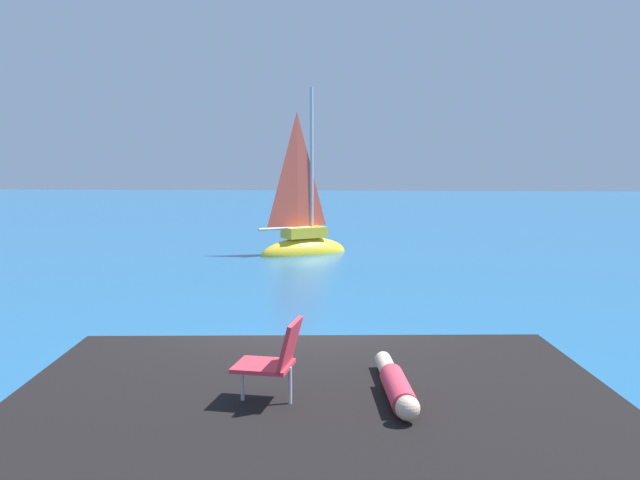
% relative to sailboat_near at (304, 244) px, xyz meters
% --- Properties ---
extents(ground_plane, '(160.00, 160.00, 0.00)m').
position_rel_sailboat_near_xyz_m(ground_plane, '(1.71, -14.64, -0.36)').
color(ground_plane, '#236093').
extents(shore_ledge, '(6.40, 4.91, 1.00)m').
position_rel_sailboat_near_xyz_m(shore_ledge, '(2.24, -17.93, 0.14)').
color(shore_ledge, black).
rests_on(shore_ledge, ground).
extents(boulder_seaward, '(0.91, 0.88, 0.60)m').
position_rel_sailboat_near_xyz_m(boulder_seaward, '(-0.23, -15.67, -0.36)').
color(boulder_seaward, black).
rests_on(boulder_seaward, ground).
extents(boulder_inland, '(1.31, 1.28, 0.71)m').
position_rel_sailboat_near_xyz_m(boulder_inland, '(2.54, -15.32, -0.36)').
color(boulder_inland, black).
rests_on(boulder_inland, ground).
extents(sailboat_near, '(3.54, 3.05, 6.68)m').
position_rel_sailboat_near_xyz_m(sailboat_near, '(0.00, 0.00, 0.00)').
color(sailboat_near, yellow).
rests_on(sailboat_near, ground).
extents(person_sunbather, '(0.41, 1.76, 0.25)m').
position_rel_sailboat_near_xyz_m(person_sunbather, '(3.05, -18.09, 0.75)').
color(person_sunbather, '#DB384C').
rests_on(person_sunbather, shore_ledge).
extents(beach_chair, '(0.64, 0.54, 0.80)m').
position_rel_sailboat_near_xyz_m(beach_chair, '(1.91, -18.35, 1.08)').
color(beach_chair, '#E03342').
rests_on(beach_chair, shore_ledge).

